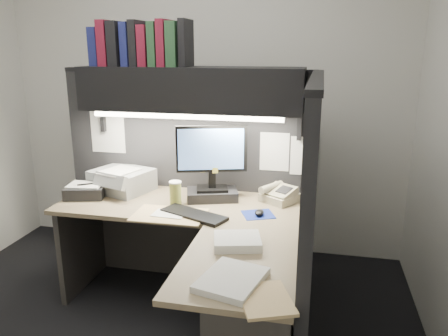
% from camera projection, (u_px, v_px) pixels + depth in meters
% --- Properties ---
extents(wall_back, '(3.50, 0.04, 2.70)m').
position_uv_depth(wall_back, '(202.00, 99.00, 3.78)').
color(wall_back, white).
rests_on(wall_back, floor).
extents(partition_back, '(1.90, 0.06, 1.60)m').
position_uv_depth(partition_back, '(188.00, 178.00, 3.38)').
color(partition_back, black).
rests_on(partition_back, floor).
extents(partition_right, '(0.06, 1.50, 1.60)m').
position_uv_depth(partition_right, '(309.00, 225.00, 2.48)').
color(partition_right, black).
rests_on(partition_right, floor).
extents(desk, '(1.70, 1.53, 0.73)m').
position_uv_depth(desk, '(207.00, 287.00, 2.52)').
color(desk, '#837153').
rests_on(desk, floor).
extents(overhead_shelf, '(1.55, 0.34, 0.30)m').
position_uv_depth(overhead_shelf, '(191.00, 89.00, 3.01)').
color(overhead_shelf, black).
rests_on(overhead_shelf, partition_back).
extents(task_light_tube, '(1.32, 0.04, 0.04)m').
position_uv_depth(task_light_tube, '(185.00, 117.00, 2.92)').
color(task_light_tube, white).
rests_on(task_light_tube, overhead_shelf).
extents(monitor, '(0.48, 0.31, 0.53)m').
position_uv_depth(monitor, '(212.00, 171.00, 3.06)').
color(monitor, black).
rests_on(monitor, desk).
extents(keyboard, '(0.47, 0.31, 0.02)m').
position_uv_depth(keyboard, '(194.00, 215.00, 2.80)').
color(keyboard, black).
rests_on(keyboard, desk).
extents(mousepad, '(0.25, 0.24, 0.00)m').
position_uv_depth(mousepad, '(258.00, 214.00, 2.83)').
color(mousepad, navy).
rests_on(mousepad, desk).
extents(mouse, '(0.06, 0.09, 0.03)m').
position_uv_depth(mouse, '(259.00, 213.00, 2.81)').
color(mouse, black).
rests_on(mouse, mousepad).
extents(telephone, '(0.31, 0.31, 0.09)m').
position_uv_depth(telephone, '(280.00, 195.00, 3.07)').
color(telephone, tan).
rests_on(telephone, desk).
extents(coffee_cup, '(0.10, 0.10, 0.15)m').
position_uv_depth(coffee_cup, '(175.00, 193.00, 3.01)').
color(coffee_cup, '#B6A348').
rests_on(coffee_cup, desk).
extents(printer, '(0.49, 0.45, 0.16)m').
position_uv_depth(printer, '(122.00, 180.00, 3.29)').
color(printer, '#95989A').
rests_on(printer, desk).
extents(notebook_stack, '(0.32, 0.29, 0.08)m').
position_uv_depth(notebook_stack, '(86.00, 191.00, 3.17)').
color(notebook_stack, black).
rests_on(notebook_stack, desk).
extents(open_folder, '(0.47, 0.31, 0.01)m').
position_uv_depth(open_folder, '(169.00, 215.00, 2.81)').
color(open_folder, tan).
rests_on(open_folder, desk).
extents(paper_stack_a, '(0.30, 0.27, 0.05)m').
position_uv_depth(paper_stack_a, '(237.00, 241.00, 2.38)').
color(paper_stack_a, white).
rests_on(paper_stack_a, desk).
extents(paper_stack_b, '(0.33, 0.38, 0.03)m').
position_uv_depth(paper_stack_b, '(232.00, 280.00, 2.00)').
color(paper_stack_b, white).
rests_on(paper_stack_b, desk).
extents(manila_stack, '(0.30, 0.33, 0.02)m').
position_uv_depth(manila_stack, '(265.00, 300.00, 1.86)').
color(manila_stack, tan).
rests_on(manila_stack, desk).
extents(binder_row, '(0.70, 0.24, 0.31)m').
position_uv_depth(binder_row, '(141.00, 44.00, 3.01)').
color(binder_row, navy).
rests_on(binder_row, overhead_shelf).
extents(pinned_papers, '(1.76, 1.31, 0.51)m').
position_uv_depth(pinned_papers, '(227.00, 161.00, 2.89)').
color(pinned_papers, white).
rests_on(pinned_papers, partition_back).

